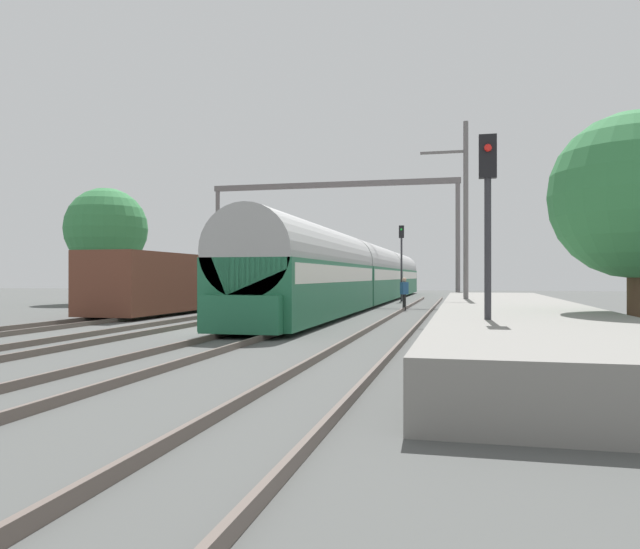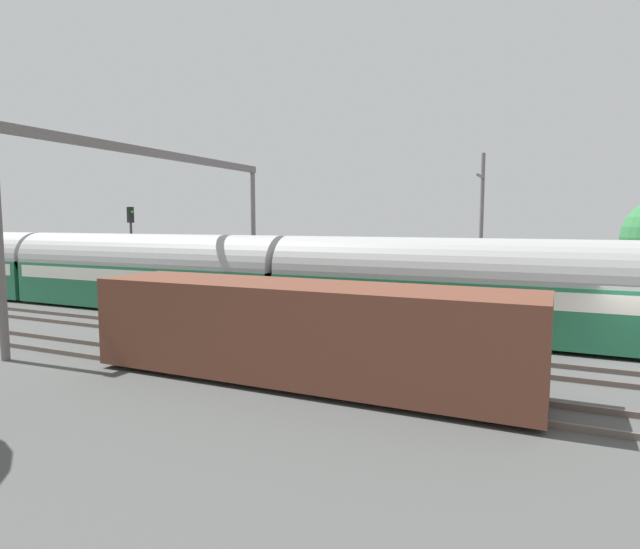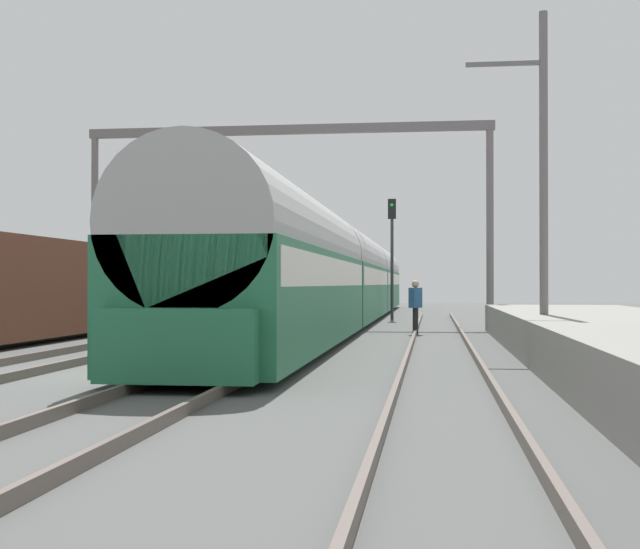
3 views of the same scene
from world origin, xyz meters
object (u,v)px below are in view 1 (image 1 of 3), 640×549
(freight_car, at_px, (175,283))
(railway_signal_near, at_px, (488,216))
(catenary_gantry, at_px, (332,213))
(passenger_train, at_px, (369,274))
(railway_signal_far, at_px, (401,253))
(person_crossing, at_px, (404,291))

(freight_car, xyz_separation_m, railway_signal_near, (14.50, -14.80, 1.59))
(railway_signal_near, bearing_deg, catenary_gantry, 109.09)
(railway_signal_near, distance_m, catenary_gantry, 26.56)
(passenger_train, height_order, railway_signal_far, railway_signal_far)
(passenger_train, height_order, freight_car, passenger_train)
(person_crossing, bearing_deg, catenary_gantry, 80.42)
(railway_signal_far, bearing_deg, railway_signal_near, -81.18)
(passenger_train, distance_m, railway_signal_far, 3.76)
(freight_car, xyz_separation_m, person_crossing, (11.01, 4.31, -0.44))
(freight_car, distance_m, person_crossing, 11.83)
(catenary_gantry, bearing_deg, railway_signal_far, 55.96)
(freight_car, height_order, catenary_gantry, catenary_gantry)
(passenger_train, height_order, person_crossing, passenger_train)
(railway_signal_far, xyz_separation_m, catenary_gantry, (-3.87, -5.73, 2.41))
(passenger_train, xyz_separation_m, freight_car, (-7.82, -13.02, -0.50))
(person_crossing, distance_m, catenary_gantry, 9.17)
(person_crossing, xyz_separation_m, railway_signal_near, (3.50, -19.11, 2.03))
(person_crossing, bearing_deg, railway_signal_far, 45.35)
(freight_car, bearing_deg, person_crossing, 21.39)
(passenger_train, bearing_deg, freight_car, -120.98)
(railway_signal_far, distance_m, catenary_gantry, 7.33)
(freight_car, xyz_separation_m, catenary_gantry, (5.86, 10.16, 4.41))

